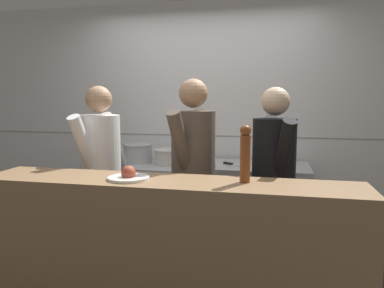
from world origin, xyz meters
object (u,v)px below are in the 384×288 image
Objects in this scene: sauce_pot at (169,156)px; chef_line at (273,181)px; stock_pot at (138,153)px; chefs_knife at (236,165)px; oven_range at (153,204)px; chef_sous at (193,175)px; pepper_mill at (245,153)px; plated_dish_main at (129,176)px; chef_head_cook at (101,173)px.

chef_line is (1.05, -0.72, -0.05)m from sauce_pot.
chefs_knife is at bearing -6.57° from stock_pot.
stock_pot is at bearing 132.07° from chef_line.
chef_sous is at bearing -52.79° from oven_range.
pepper_mill reaches higher than oven_range.
chef_sous is (0.61, -0.80, 0.51)m from oven_range.
chef_head_cook is (-0.51, 0.65, -0.14)m from plated_dish_main.
chef_sous is 0.63m from chef_line.
plated_dish_main reaches higher than chefs_knife.
chef_line is at bearing 20.00° from chef_sous.
chef_head_cook is at bearing -104.54° from oven_range.
chef_sous reaches higher than sauce_pot.
chefs_knife is 1.47m from plated_dish_main.
stock_pot is 1.55m from plated_dish_main.
sauce_pot is at bearing 74.85° from chef_head_cook.
pepper_mill is at bearing -36.41° from chef_sous.
plated_dish_main is at bearing -40.03° from chef_head_cook.
stock_pot is at bearing 173.43° from chefs_knife.
chefs_knife is at bearing 98.10° from pepper_mill.
plated_dish_main is 0.17× the size of chef_line.
chefs_knife is (1.05, -0.12, -0.07)m from stock_pot.
chef_head_cook reaches higher than oven_range.
chef_head_cook is (-1.08, -0.70, 0.01)m from chefs_knife.
stock_pot is 1.88m from pepper_mill.
chefs_knife is at bearing -5.23° from sauce_pot.
oven_range is at bearing 175.54° from sauce_pot.
sauce_pot is at bearing 95.13° from plated_dish_main.
plated_dish_main is 0.16× the size of chef_sous.
plated_dish_main is at bearing -77.74° from oven_range.
chef_sous is at bearing 166.71° from chef_line.
stock_pot is 1.62m from chef_line.
pepper_mill reaches higher than stock_pot.
chef_head_cook is at bearing 155.64° from pepper_mill.
chef_line is at bearing 73.75° from pepper_mill.
pepper_mill reaches higher than chefs_knife.
sauce_pot is at bearing 174.77° from chefs_knife.
plated_dish_main is 0.77m from pepper_mill.
chef_sous is at bearing -61.62° from sauce_pot.
oven_range is 1.00m from chefs_knife.
stock_pot is at bearing 166.15° from oven_range.
oven_range is at bearing -13.85° from stock_pot.
chef_sous is 1.04× the size of chef_line.
chef_head_cook reaches higher than plated_dish_main.
oven_range is 0.55× the size of chef_sous.
oven_range is 3.06× the size of sauce_pot.
chef_sous is (0.30, 0.63, -0.11)m from plated_dish_main.
stock_pot is 1.16× the size of plated_dish_main.
chef_line is (0.18, 0.61, -0.31)m from pepper_mill.
chef_sous is at bearing -47.11° from stock_pot.
chef_line is at bearing 36.60° from plated_dish_main.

